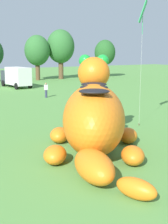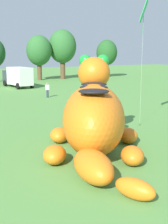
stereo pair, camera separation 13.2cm
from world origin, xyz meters
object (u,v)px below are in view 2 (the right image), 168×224
(giant_inflatable_creature, at_px, (94,118))
(tethered_flying_kite, at_px, (144,14))
(spectator_near_inflatable, at_px, (87,86))
(box_truck, at_px, (18,76))
(spectator_by_cars, at_px, (47,90))
(spectator_wandering, at_px, (89,90))

(giant_inflatable_creature, xyz_separation_m, tethered_flying_kite, (6.04, 3.41, 5.90))
(spectator_near_inflatable, relative_size, tethered_flying_kite, 0.20)
(box_truck, bearing_deg, spectator_near_inflatable, -61.60)
(giant_inflatable_creature, bearing_deg, spectator_by_cars, 73.33)
(giant_inflatable_creature, bearing_deg, spectator_wandering, 59.48)
(spectator_by_cars, bearing_deg, spectator_wandering, -30.57)
(spectator_by_cars, relative_size, spectator_wandering, 1.00)
(box_truck, bearing_deg, tethered_flying_kite, -90.22)
(giant_inflatable_creature, distance_m, spectator_near_inflatable, 23.67)
(box_truck, height_order, spectator_wandering, box_truck)
(spectator_near_inflatable, height_order, spectator_wandering, same)
(box_truck, bearing_deg, giant_inflatable_creature, -101.24)
(box_truck, distance_m, spectator_near_inflatable, 11.85)
(spectator_near_inflatable, bearing_deg, spectator_by_cars, -169.08)
(giant_inflatable_creature, relative_size, box_truck, 1.50)
(spectator_by_cars, height_order, tethered_flying_kite, tethered_flying_kite)
(giant_inflatable_creature, bearing_deg, spectator_near_inflatable, 60.16)
(box_truck, distance_m, spectator_by_cars, 11.58)
(spectator_by_cars, distance_m, tethered_flying_kite, 17.38)
(giant_inflatable_creature, height_order, spectator_by_cars, giant_inflatable_creature)
(giant_inflatable_creature, relative_size, tethered_flying_kite, 1.14)
(box_truck, bearing_deg, spectator_wandering, -74.76)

